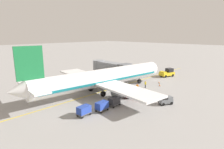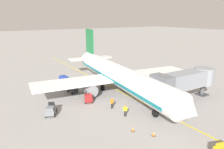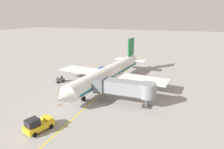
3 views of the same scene
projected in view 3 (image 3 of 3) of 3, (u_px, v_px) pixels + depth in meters
The scene contains 15 objects.
ground_plane at pixel (111, 84), 50.98m from camera, with size 400.00×400.00×0.00m, color gray.
gate_lead_in_line at pixel (111, 84), 50.98m from camera, with size 0.24×80.00×0.01m, color gold.
parked_airliner at pixel (109, 73), 49.73m from camera, with size 30.40×37.34×10.63m.
jet_bridge at pixel (124, 87), 39.01m from camera, with size 12.66×3.50×4.98m.
pushback_tractor at pixel (38, 125), 30.05m from camera, with size 3.39×4.85×2.40m.
baggage_tug_lead at pixel (59, 80), 52.27m from camera, with size 2.18×2.77×1.62m.
baggage_tug_trailing at pixel (84, 81), 51.47m from camera, with size 2.12×2.77×1.62m.
baggage_cart_front at pixel (91, 74), 56.53m from camera, with size 1.46×2.94×1.58m.
baggage_cart_second_in_train at pixel (96, 71), 59.20m from camera, with size 1.46×2.94×1.58m.
baggage_cart_third_in_train at pixel (102, 69), 61.82m from camera, with size 1.46×2.94×1.58m.
ground_crew_wing_walker at pixel (94, 78), 53.07m from camera, with size 0.33×0.72×1.69m.
ground_crew_loader at pixel (82, 86), 46.89m from camera, with size 0.73×0.31×1.69m.
ground_crew_marshaller at pixel (75, 91), 43.92m from camera, with size 0.65×0.48×1.69m.
safety_cone_nose_left at pixel (59, 104), 38.85m from camera, with size 0.36×0.36×0.59m.
safety_cone_nose_right at pixel (59, 99), 41.22m from camera, with size 0.36×0.36×0.59m.
Camera 3 is at (-17.13, 44.81, 17.44)m, focal length 30.84 mm.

